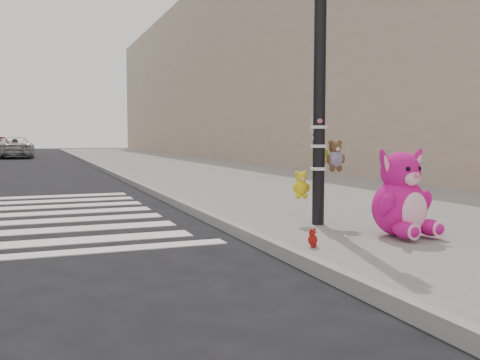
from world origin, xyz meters
name	(u,v)px	position (x,y,z in m)	size (l,w,h in m)	color
ground	(156,290)	(0.00, 0.00, 0.00)	(120.00, 120.00, 0.00)	black
sidewalk_near	(251,179)	(5.00, 10.00, 0.07)	(7.00, 80.00, 0.14)	slate
curb_edge	(133,183)	(1.55, 10.00, 0.07)	(0.12, 80.00, 0.15)	gray
bld_near	(277,62)	(10.50, 20.00, 5.00)	(5.00, 60.00, 10.00)	tan
signal_pole	(320,102)	(2.62, 1.81, 1.77)	(0.69, 0.49, 4.00)	black
pink_bunny	(402,200)	(3.09, 0.68, 0.57)	(0.75, 0.84, 1.06)	#D51284
red_teddy	(313,238)	(1.80, 0.50, 0.24)	(0.14, 0.10, 0.20)	#B11411
car_white_near	(16,148)	(-1.95, 31.57, 0.65)	(2.16, 4.67, 1.30)	silver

